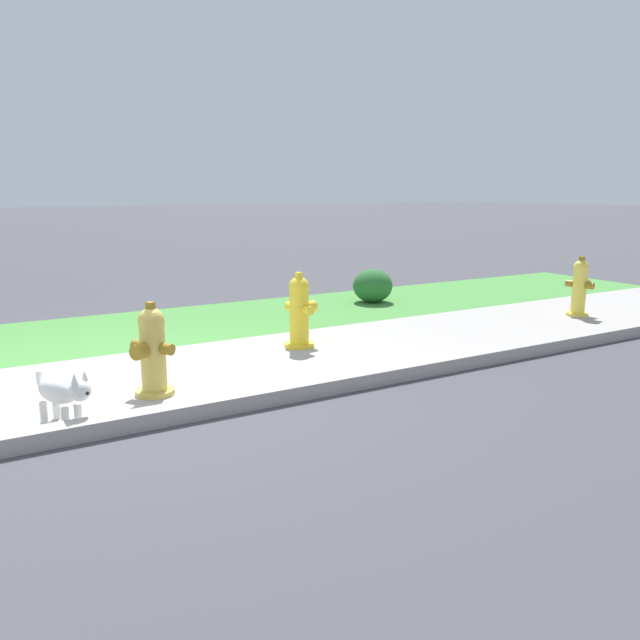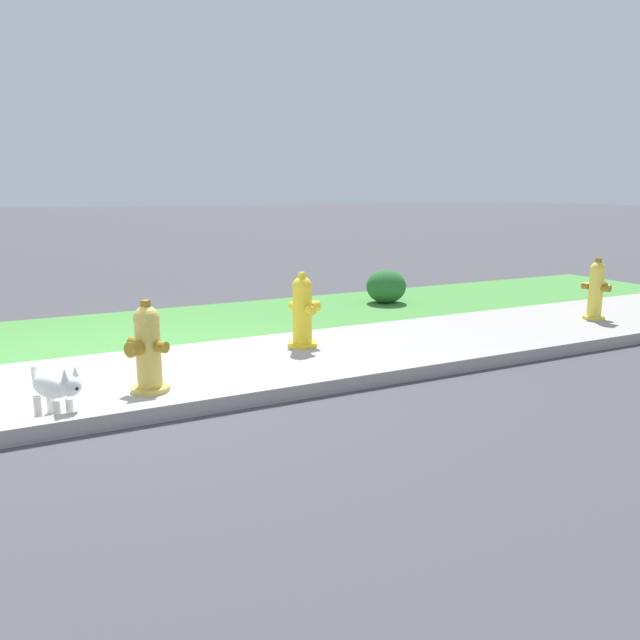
% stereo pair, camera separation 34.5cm
% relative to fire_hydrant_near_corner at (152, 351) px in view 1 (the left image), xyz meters
% --- Properties ---
extents(ground_plane, '(120.00, 120.00, 0.00)m').
position_rel_fire_hydrant_near_corner_xyz_m(ground_plane, '(-0.23, 0.43, -0.36)').
color(ground_plane, '#424247').
extents(sidewalk_pavement, '(18.00, 1.98, 0.01)m').
position_rel_fire_hydrant_near_corner_xyz_m(sidewalk_pavement, '(-0.23, 0.43, -0.36)').
color(sidewalk_pavement, '#9E9993').
rests_on(sidewalk_pavement, ground).
extents(grass_verge, '(18.00, 2.16, 0.01)m').
position_rel_fire_hydrant_near_corner_xyz_m(grass_verge, '(-0.23, 2.50, -0.36)').
color(grass_verge, '#47893D').
rests_on(grass_verge, ground).
extents(street_curb, '(18.00, 0.16, 0.12)m').
position_rel_fire_hydrant_near_corner_xyz_m(street_curb, '(-0.23, -0.64, -0.30)').
color(street_curb, '#9E9993').
rests_on(street_curb, ground).
extents(fire_hydrant_near_corner, '(0.35, 0.36, 0.75)m').
position_rel_fire_hydrant_near_corner_xyz_m(fire_hydrant_near_corner, '(0.00, 0.00, 0.00)').
color(fire_hydrant_near_corner, gold).
rests_on(fire_hydrant_near_corner, ground).
extents(fire_hydrant_at_driveway, '(0.33, 0.36, 0.77)m').
position_rel_fire_hydrant_near_corner_xyz_m(fire_hydrant_at_driveway, '(5.60, 0.39, 0.01)').
color(fire_hydrant_at_driveway, yellow).
rests_on(fire_hydrant_at_driveway, ground).
extents(fire_hydrant_far_end, '(0.36, 0.39, 0.78)m').
position_rel_fire_hydrant_near_corner_xyz_m(fire_hydrant_far_end, '(1.73, 0.78, 0.02)').
color(fire_hydrant_far_end, yellow).
rests_on(fire_hydrant_far_end, ground).
extents(small_white_dog, '(0.35, 0.47, 0.42)m').
position_rel_fire_hydrant_near_corner_xyz_m(small_white_dog, '(-0.72, -0.34, -0.12)').
color(small_white_dog, white).
rests_on(small_white_dog, ground).
extents(shrub_bush_mid_verge, '(0.57, 0.57, 0.48)m').
position_rel_fire_hydrant_near_corner_xyz_m(shrub_bush_mid_verge, '(3.91, 2.57, -0.12)').
color(shrub_bush_mid_verge, '#28662D').
rests_on(shrub_bush_mid_verge, ground).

